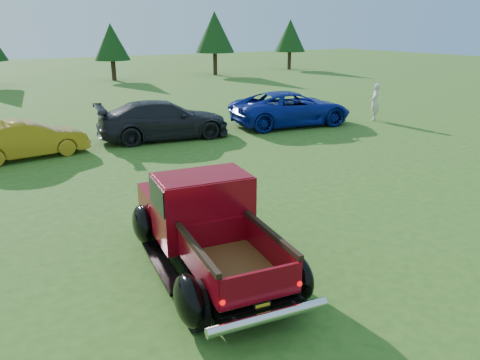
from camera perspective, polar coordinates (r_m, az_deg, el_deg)
The scene contains 9 objects.
ground at distance 10.53m, azimuth 2.38°, elevation -5.50°, with size 120.00×120.00×0.00m, color #2E5A19.
tree_mid_right at distance 39.67m, azimuth -15.42°, elevation 15.91°, with size 2.82×2.82×4.40m.
tree_east at distance 42.67m, azimuth -3.11°, elevation 17.56°, with size 3.46×3.46×5.40m.
tree_far_east at distance 48.43m, azimuth 6.12°, elevation 17.09°, with size 3.07×3.07×4.80m.
pickup_truck at distance 8.65m, azimuth -4.52°, elevation -5.11°, with size 2.71×4.86×1.73m.
show_car_yellow at distance 17.21m, azimuth -24.52°, elevation 4.54°, with size 1.33×3.82×1.26m, color #AD7A17.
show_car_grey at distance 18.63m, azimuth -9.27°, elevation 7.26°, with size 2.07×5.10×1.48m, color black.
show_car_blue at distance 21.06m, azimuth 6.26°, elevation 8.68°, with size 2.48×5.38×1.49m, color navy.
spectator at distance 22.86m, azimuth 16.12°, elevation 9.11°, with size 0.62×0.41×1.71m, color beige.
Camera 1 is at (-5.40, -7.97, 4.27)m, focal length 35.00 mm.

